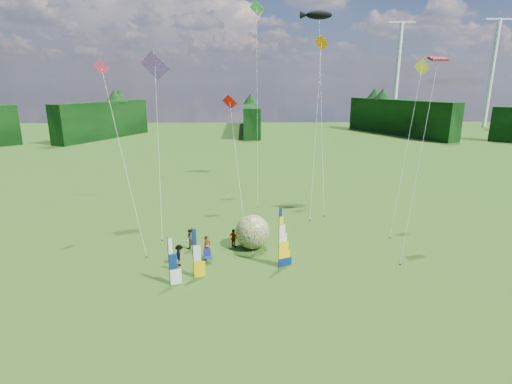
{
  "coord_description": "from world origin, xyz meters",
  "views": [
    {
      "loc": [
        -1.81,
        -23.39,
        13.1
      ],
      "look_at": [
        -1.0,
        4.0,
        5.5
      ],
      "focal_mm": 28.0,
      "sensor_mm": 36.0,
      "label": 1
    }
  ],
  "objects_px": {
    "side_banner_left": "(193,254)",
    "side_banner_far": "(169,262)",
    "feather_banner_main": "(279,238)",
    "spectator_b": "(191,240)",
    "kite_whale": "(322,102)",
    "bol_inflatable": "(253,232)",
    "spectator_c": "(179,255)",
    "spectator_d": "(234,238)",
    "spectator_a": "(207,247)",
    "camp_chair": "(208,256)"
  },
  "relations": [
    {
      "from": "feather_banner_main",
      "to": "spectator_c",
      "type": "relative_size",
      "value": 2.85
    },
    {
      "from": "side_banner_far",
      "to": "spectator_a",
      "type": "relative_size",
      "value": 1.88
    },
    {
      "from": "feather_banner_main",
      "to": "camp_chair",
      "type": "relative_size",
      "value": 4.4
    },
    {
      "from": "spectator_a",
      "to": "spectator_b",
      "type": "xyz_separation_m",
      "value": [
        -1.45,
        1.55,
        -0.02
      ]
    },
    {
      "from": "bol_inflatable",
      "to": "spectator_c",
      "type": "height_order",
      "value": "bol_inflatable"
    },
    {
      "from": "feather_banner_main",
      "to": "side_banner_left",
      "type": "xyz_separation_m",
      "value": [
        -5.98,
        -1.36,
        -0.49
      ]
    },
    {
      "from": "spectator_c",
      "to": "spectator_d",
      "type": "height_order",
      "value": "spectator_c"
    },
    {
      "from": "feather_banner_main",
      "to": "spectator_d",
      "type": "xyz_separation_m",
      "value": [
        -3.36,
        3.82,
        -1.5
      ]
    },
    {
      "from": "side_banner_far",
      "to": "kite_whale",
      "type": "relative_size",
      "value": 0.15
    },
    {
      "from": "spectator_b",
      "to": "kite_whale",
      "type": "relative_size",
      "value": 0.08
    },
    {
      "from": "side_banner_left",
      "to": "spectator_c",
      "type": "xyz_separation_m",
      "value": [
        -1.28,
        1.94,
        -0.99
      ]
    },
    {
      "from": "spectator_a",
      "to": "kite_whale",
      "type": "height_order",
      "value": "kite_whale"
    },
    {
      "from": "spectator_a",
      "to": "spectator_b",
      "type": "height_order",
      "value": "spectator_a"
    },
    {
      "from": "spectator_a",
      "to": "side_banner_left",
      "type": "bearing_deg",
      "value": -144.51
    },
    {
      "from": "bol_inflatable",
      "to": "spectator_c",
      "type": "xyz_separation_m",
      "value": [
        -5.44,
        -3.08,
        -0.59
      ]
    },
    {
      "from": "bol_inflatable",
      "to": "spectator_d",
      "type": "bearing_deg",
      "value": 173.88
    },
    {
      "from": "side_banner_left",
      "to": "spectator_a",
      "type": "relative_size",
      "value": 2.0
    },
    {
      "from": "feather_banner_main",
      "to": "bol_inflatable",
      "type": "xyz_separation_m",
      "value": [
        -1.82,
        3.66,
        -0.9
      ]
    },
    {
      "from": "kite_whale",
      "to": "spectator_a",
      "type": "bearing_deg",
      "value": -111.82
    },
    {
      "from": "feather_banner_main",
      "to": "side_banner_far",
      "type": "bearing_deg",
      "value": 174.96
    },
    {
      "from": "spectator_b",
      "to": "spectator_c",
      "type": "height_order",
      "value": "spectator_b"
    },
    {
      "from": "side_banner_far",
      "to": "spectator_d",
      "type": "relative_size",
      "value": 2.15
    },
    {
      "from": "side_banner_far",
      "to": "kite_whale",
      "type": "height_order",
      "value": "kite_whale"
    },
    {
      "from": "spectator_b",
      "to": "kite_whale",
      "type": "xyz_separation_m",
      "value": [
        12.66,
        13.46,
        10.15
      ]
    },
    {
      "from": "feather_banner_main",
      "to": "spectator_b",
      "type": "bearing_deg",
      "value": 130.57
    },
    {
      "from": "side_banner_far",
      "to": "spectator_a",
      "type": "distance_m",
      "value": 4.79
    },
    {
      "from": "spectator_a",
      "to": "side_banner_far",
      "type": "bearing_deg",
      "value": -159.23
    },
    {
      "from": "side_banner_left",
      "to": "kite_whale",
      "type": "relative_size",
      "value": 0.16
    },
    {
      "from": "side_banner_left",
      "to": "kite_whale",
      "type": "bearing_deg",
      "value": 47.46
    },
    {
      "from": "spectator_c",
      "to": "camp_chair",
      "type": "xyz_separation_m",
      "value": [
        2.06,
        0.36,
        -0.28
      ]
    },
    {
      "from": "side_banner_far",
      "to": "spectator_b",
      "type": "relative_size",
      "value": 1.92
    },
    {
      "from": "bol_inflatable",
      "to": "spectator_b",
      "type": "height_order",
      "value": "bol_inflatable"
    },
    {
      "from": "spectator_c",
      "to": "side_banner_far",
      "type": "bearing_deg",
      "value": 167.5
    },
    {
      "from": "spectator_d",
      "to": "bol_inflatable",
      "type": "bearing_deg",
      "value": -141.47
    },
    {
      "from": "side_banner_left",
      "to": "side_banner_far",
      "type": "height_order",
      "value": "side_banner_left"
    },
    {
      "from": "spectator_a",
      "to": "kite_whale",
      "type": "xyz_separation_m",
      "value": [
        11.21,
        15.0,
        10.13
      ]
    },
    {
      "from": "side_banner_left",
      "to": "spectator_c",
      "type": "bearing_deg",
      "value": 113.89
    },
    {
      "from": "side_banner_far",
      "to": "spectator_d",
      "type": "xyz_separation_m",
      "value": [
        4.07,
        6.26,
        -0.9
      ]
    },
    {
      "from": "bol_inflatable",
      "to": "camp_chair",
      "type": "bearing_deg",
      "value": -141.22
    },
    {
      "from": "bol_inflatable",
      "to": "spectator_a",
      "type": "bearing_deg",
      "value": -152.12
    },
    {
      "from": "side_banner_left",
      "to": "side_banner_far",
      "type": "bearing_deg",
      "value": -152.78
    },
    {
      "from": "side_banner_far",
      "to": "kite_whale",
      "type": "distance_m",
      "value": 25.19
    },
    {
      "from": "feather_banner_main",
      "to": "spectator_d",
      "type": "height_order",
      "value": "feather_banner_main"
    },
    {
      "from": "side_banner_left",
      "to": "camp_chair",
      "type": "height_order",
      "value": "side_banner_left"
    },
    {
      "from": "side_banner_left",
      "to": "kite_whale",
      "type": "distance_m",
      "value": 23.57
    },
    {
      "from": "spectator_c",
      "to": "spectator_d",
      "type": "distance_m",
      "value": 5.07
    },
    {
      "from": "spectator_a",
      "to": "camp_chair",
      "type": "bearing_deg",
      "value": -123.58
    },
    {
      "from": "bol_inflatable",
      "to": "spectator_a",
      "type": "relative_size",
      "value": 1.55
    },
    {
      "from": "feather_banner_main",
      "to": "spectator_c",
      "type": "bearing_deg",
      "value": 152.22
    },
    {
      "from": "side_banner_left",
      "to": "spectator_d",
      "type": "bearing_deg",
      "value": 53.74
    }
  ]
}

